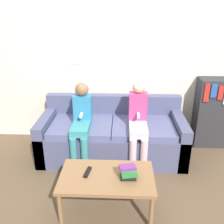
{
  "coord_description": "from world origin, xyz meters",
  "views": [
    {
      "loc": [
        0.13,
        -2.63,
        2.0
      ],
      "look_at": [
        0.0,
        0.43,
        0.72
      ],
      "focal_mm": 40.0,
      "sensor_mm": 36.0,
      "label": 1
    }
  ],
  "objects": [
    {
      "name": "wall_back",
      "position": [
        -0.0,
        1.1,
        1.3
      ],
      "size": [
        8.0,
        0.06,
        2.6
      ],
      "color": "silver",
      "rests_on": "ground_plane"
    },
    {
      "name": "book_stack",
      "position": [
        0.21,
        -0.57,
        0.49
      ],
      "size": [
        0.19,
        0.16,
        0.14
      ],
      "color": "black",
      "rests_on": "coffee_table"
    },
    {
      "name": "person_right",
      "position": [
        0.35,
        0.35,
        0.63
      ],
      "size": [
        0.24,
        0.6,
        1.13
      ],
      "color": "silver",
      "rests_on": "ground_plane"
    },
    {
      "name": "person_left",
      "position": [
        -0.4,
        0.35,
        0.63
      ],
      "size": [
        0.24,
        0.6,
        1.09
      ],
      "color": "teal",
      "rests_on": "ground_plane"
    },
    {
      "name": "bookshelf",
      "position": [
        1.51,
        0.9,
        0.53
      ],
      "size": [
        0.52,
        0.32,
        1.06
      ],
      "color": "#2D2D33",
      "rests_on": "ground_plane"
    },
    {
      "name": "ground_plane",
      "position": [
        0.0,
        0.0,
        0.0
      ],
      "size": [
        10.0,
        10.0,
        0.0
      ],
      "primitive_type": "plane",
      "color": "brown"
    },
    {
      "name": "couch",
      "position": [
        0.0,
        0.56,
        0.28
      ],
      "size": [
        2.01,
        0.89,
        0.79
      ],
      "color": "#4C5175",
      "rests_on": "ground_plane"
    },
    {
      "name": "coffee_table",
      "position": [
        -0.01,
        -0.55,
        0.38
      ],
      "size": [
        0.96,
        0.57,
        0.42
      ],
      "color": "#8E6642",
      "rests_on": "ground_plane"
    },
    {
      "name": "tv_remote",
      "position": [
        -0.21,
        -0.52,
        0.44
      ],
      "size": [
        0.07,
        0.17,
        0.02
      ],
      "rotation": [
        0.0,
        0.0,
        -0.17
      ],
      "color": "black",
      "rests_on": "coffee_table"
    }
  ]
}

